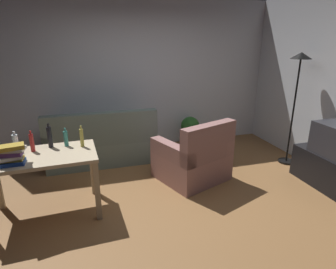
{
  "coord_description": "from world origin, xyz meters",
  "views": [
    {
      "loc": [
        -0.95,
        -3.04,
        2.0
      ],
      "look_at": [
        0.1,
        0.5,
        0.75
      ],
      "focal_mm": 30.31,
      "sensor_mm": 36.0,
      "label": 1
    }
  ],
  "objects_px": {
    "book_stack": "(11,155)",
    "bottle_squat": "(82,138)",
    "bottle_red": "(32,142)",
    "bottle_dark": "(50,137)",
    "torchiere_lamp": "(298,79)",
    "bottle_clear": "(16,143)",
    "tv_stand": "(331,172)",
    "armchair": "(194,159)",
    "potted_plant": "(190,129)",
    "couch": "(102,144)",
    "desk": "(42,164)",
    "bottle_tall": "(66,138)"
  },
  "relations": [
    {
      "from": "couch",
      "to": "torchiere_lamp",
      "type": "relative_size",
      "value": 0.98
    },
    {
      "from": "bottle_clear",
      "to": "bottle_squat",
      "type": "xyz_separation_m",
      "value": [
        0.73,
        -0.07,
        0.01
      ]
    },
    {
      "from": "bottle_clear",
      "to": "bottle_squat",
      "type": "height_order",
      "value": "bottle_squat"
    },
    {
      "from": "book_stack",
      "to": "couch",
      "type": "bearing_deg",
      "value": 58.01
    },
    {
      "from": "armchair",
      "to": "bottle_squat",
      "type": "height_order",
      "value": "bottle_squat"
    },
    {
      "from": "bottle_squat",
      "to": "torchiere_lamp",
      "type": "bearing_deg",
      "value": 5.44
    },
    {
      "from": "potted_plant",
      "to": "bottle_clear",
      "type": "distance_m",
      "value": 3.16
    },
    {
      "from": "bottle_red",
      "to": "bottle_dark",
      "type": "height_order",
      "value": "bottle_dark"
    },
    {
      "from": "desk",
      "to": "bottle_red",
      "type": "height_order",
      "value": "bottle_red"
    },
    {
      "from": "tv_stand",
      "to": "armchair",
      "type": "relative_size",
      "value": 0.96
    },
    {
      "from": "couch",
      "to": "bottle_clear",
      "type": "height_order",
      "value": "bottle_clear"
    },
    {
      "from": "bottle_dark",
      "to": "bottle_tall",
      "type": "height_order",
      "value": "bottle_dark"
    },
    {
      "from": "couch",
      "to": "torchiere_lamp",
      "type": "distance_m",
      "value": 3.33
    },
    {
      "from": "tv_stand",
      "to": "torchiere_lamp",
      "type": "distance_m",
      "value": 1.48
    },
    {
      "from": "tv_stand",
      "to": "book_stack",
      "type": "distance_m",
      "value": 4.04
    },
    {
      "from": "desk",
      "to": "bottle_clear",
      "type": "bearing_deg",
      "value": 141.55
    },
    {
      "from": "armchair",
      "to": "bottle_dark",
      "type": "bearing_deg",
      "value": -17.55
    },
    {
      "from": "couch",
      "to": "torchiere_lamp",
      "type": "bearing_deg",
      "value": 162.47
    },
    {
      "from": "desk",
      "to": "bottle_dark",
      "type": "bearing_deg",
      "value": 65.38
    },
    {
      "from": "bottle_clear",
      "to": "bottle_tall",
      "type": "height_order",
      "value": "bottle_clear"
    },
    {
      "from": "torchiere_lamp",
      "to": "bottle_squat",
      "type": "height_order",
      "value": "torchiere_lamp"
    },
    {
      "from": "potted_plant",
      "to": "bottle_tall",
      "type": "bearing_deg",
      "value": -145.61
    },
    {
      "from": "couch",
      "to": "desk",
      "type": "distance_m",
      "value": 1.62
    },
    {
      "from": "bottle_tall",
      "to": "book_stack",
      "type": "height_order",
      "value": "bottle_tall"
    },
    {
      "from": "bottle_squat",
      "to": "book_stack",
      "type": "distance_m",
      "value": 0.77
    },
    {
      "from": "torchiere_lamp",
      "to": "bottle_clear",
      "type": "distance_m",
      "value": 4.06
    },
    {
      "from": "book_stack",
      "to": "bottle_squat",
      "type": "bearing_deg",
      "value": 24.91
    },
    {
      "from": "desk",
      "to": "bottle_dark",
      "type": "xyz_separation_m",
      "value": [
        0.09,
        0.22,
        0.24
      ]
    },
    {
      "from": "bottle_tall",
      "to": "couch",
      "type": "bearing_deg",
      "value": 68.16
    },
    {
      "from": "tv_stand",
      "to": "couch",
      "type": "bearing_deg",
      "value": 58.27
    },
    {
      "from": "bottle_clear",
      "to": "bottle_squat",
      "type": "relative_size",
      "value": 0.92
    },
    {
      "from": "torchiere_lamp",
      "to": "bottle_tall",
      "type": "bearing_deg",
      "value": -176.08
    },
    {
      "from": "couch",
      "to": "potted_plant",
      "type": "relative_size",
      "value": 3.1
    },
    {
      "from": "bottle_dark",
      "to": "bottle_squat",
      "type": "distance_m",
      "value": 0.37
    },
    {
      "from": "bottle_red",
      "to": "bottle_squat",
      "type": "height_order",
      "value": "bottle_squat"
    },
    {
      "from": "desk",
      "to": "bottle_squat",
      "type": "distance_m",
      "value": 0.52
    },
    {
      "from": "potted_plant",
      "to": "bottle_dark",
      "type": "height_order",
      "value": "bottle_dark"
    },
    {
      "from": "torchiere_lamp",
      "to": "book_stack",
      "type": "distance_m",
      "value": 4.07
    },
    {
      "from": "bottle_red",
      "to": "book_stack",
      "type": "height_order",
      "value": "bottle_red"
    },
    {
      "from": "desk",
      "to": "armchair",
      "type": "bearing_deg",
      "value": 6.85
    },
    {
      "from": "bottle_red",
      "to": "torchiere_lamp",
      "type": "bearing_deg",
      "value": 4.62
    },
    {
      "from": "potted_plant",
      "to": "torchiere_lamp",
      "type": "bearing_deg",
      "value": -44.44
    },
    {
      "from": "bottle_squat",
      "to": "desk",
      "type": "bearing_deg",
      "value": -163.33
    },
    {
      "from": "torchiere_lamp",
      "to": "bottle_squat",
      "type": "bearing_deg",
      "value": -174.56
    },
    {
      "from": "desk",
      "to": "armchair",
      "type": "height_order",
      "value": "armchair"
    },
    {
      "from": "book_stack",
      "to": "bottle_clear",
      "type": "bearing_deg",
      "value": 94.86
    },
    {
      "from": "couch",
      "to": "tv_stand",
      "type": "xyz_separation_m",
      "value": [
        2.99,
        -1.85,
        -0.07
      ]
    },
    {
      "from": "bottle_squat",
      "to": "potted_plant",
      "type": "bearing_deg",
      "value": 38.15
    },
    {
      "from": "potted_plant",
      "to": "bottle_dark",
      "type": "bearing_deg",
      "value": -147.88
    },
    {
      "from": "couch",
      "to": "torchiere_lamp",
      "type": "xyz_separation_m",
      "value": [
        2.99,
        -0.95,
        1.11
      ]
    }
  ]
}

